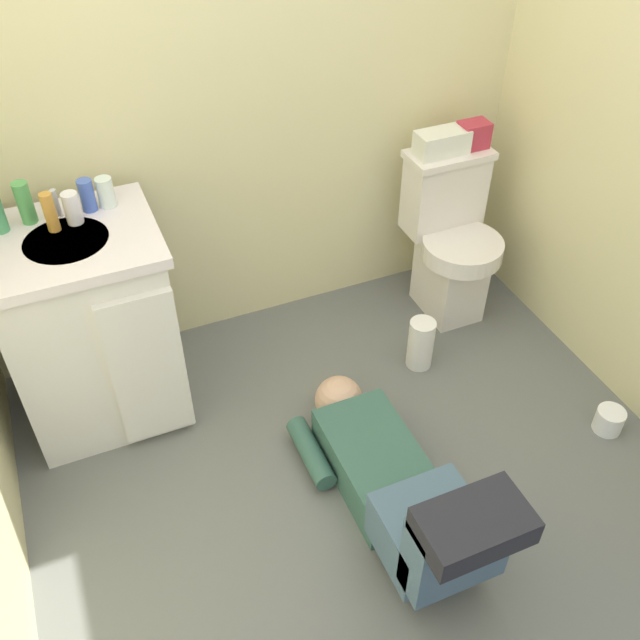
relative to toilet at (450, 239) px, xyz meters
name	(u,v)px	position (x,y,z in m)	size (l,w,h in m)	color
ground_plane	(364,491)	(-0.80, -0.81, -0.39)	(2.82, 3.19, 0.04)	#5F625D
wall_back	(242,52)	(-0.80, 0.33, 0.83)	(2.48, 0.08, 2.40)	beige
toilet	(450,239)	(0.00, 0.00, 0.00)	(0.36, 0.46, 0.75)	silver
vanity_cabinet	(92,328)	(-1.56, -0.04, 0.05)	(0.60, 0.53, 0.82)	silver
faucet	(56,203)	(-1.56, 0.11, 0.50)	(0.02, 0.02, 0.10)	silver
person_plumber	(400,488)	(-0.75, -0.97, -0.19)	(0.39, 1.06, 0.52)	#33594C
tissue_box	(442,143)	(-0.05, 0.09, 0.43)	(0.22, 0.11, 0.10)	silver
toiletry_bag	(473,135)	(0.10, 0.09, 0.44)	(0.12, 0.09, 0.11)	#B22D3F
bottle_green	(25,203)	(-1.66, 0.11, 0.53)	(0.05, 0.05, 0.15)	#4EA053
bottle_amber	(50,212)	(-1.59, 0.02, 0.52)	(0.04, 0.04, 0.14)	#C68734
bottle_white	(72,208)	(-1.52, 0.04, 0.51)	(0.06, 0.06, 0.11)	silver
bottle_blue	(87,195)	(-1.46, 0.10, 0.51)	(0.05, 0.05, 0.12)	#4260BE
bottle_clear	(106,192)	(-1.39, 0.11, 0.51)	(0.06, 0.06, 0.11)	silver
paper_towel_roll	(421,344)	(-0.30, -0.32, -0.25)	(0.11, 0.11, 0.23)	white
toilet_paper_roll	(609,420)	(0.20, -0.93, -0.32)	(0.11, 0.11, 0.10)	white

